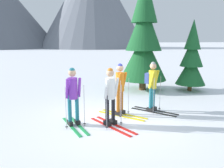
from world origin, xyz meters
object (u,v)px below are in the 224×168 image
skier_in_purple (73,94)px  skier_in_yellow (152,84)px  skier_in_orange (120,87)px  pine_tree_near (192,59)px  pine_tree_mid (144,39)px  skier_in_white (110,95)px

skier_in_purple → skier_in_yellow: size_ratio=0.98×
skier_in_orange → pine_tree_near: 5.12m
skier_in_yellow → pine_tree_mid: 3.77m
skier_in_yellow → pine_tree_mid: bearing=69.9°
skier_in_white → pine_tree_mid: bearing=54.0°
skier_in_orange → pine_tree_near: (4.50, 2.37, 0.62)m
skier_in_white → pine_tree_near: bearing=31.9°
skier_in_orange → pine_tree_near: bearing=27.8°
skier_in_purple → pine_tree_near: bearing=24.9°
pine_tree_mid → skier_in_purple: bearing=-136.7°
skier_in_purple → pine_tree_near: (6.10, 2.83, 0.63)m
skier_in_white → pine_tree_near: size_ratio=0.52×
skier_in_purple → skier_in_orange: (1.60, 0.46, 0.01)m
skier_in_white → skier_in_orange: 0.97m
pine_tree_near → pine_tree_mid: bearing=156.8°
skier_in_orange → skier_in_white: bearing=-126.5°
skier_in_white → skier_in_orange: skier_in_orange is taller
skier_in_purple → skier_in_yellow: skier_in_yellow is taller
skier_in_white → skier_in_yellow: bearing=25.3°
skier_in_orange → pine_tree_mid: bearing=54.1°
skier_in_orange → pine_tree_mid: size_ratio=0.31×
skier_in_yellow → pine_tree_near: size_ratio=0.51×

